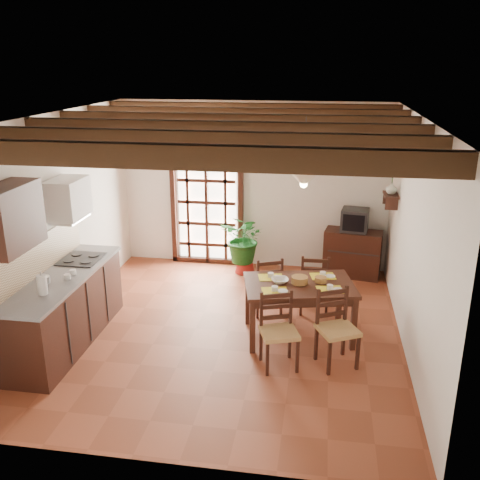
% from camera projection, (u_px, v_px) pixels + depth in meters
% --- Properties ---
extents(ground_plane, '(5.00, 5.00, 0.00)m').
position_uv_depth(ground_plane, '(228.00, 331.00, 7.10)').
color(ground_plane, brown).
extents(room_shell, '(4.52, 5.02, 2.81)m').
position_uv_depth(room_shell, '(227.00, 198.00, 6.52)').
color(room_shell, silver).
rests_on(room_shell, ground_plane).
extents(ceiling_beams, '(4.50, 4.34, 0.20)m').
position_uv_depth(ceiling_beams, '(226.00, 126.00, 6.24)').
color(ceiling_beams, black).
rests_on(ceiling_beams, room_shell).
extents(french_door, '(1.26, 0.11, 2.32)m').
position_uv_depth(french_door, '(207.00, 198.00, 9.13)').
color(french_door, white).
rests_on(french_door, ground_plane).
extents(kitchen_counter, '(0.64, 2.25, 1.38)m').
position_uv_depth(kitchen_counter, '(65.00, 308.00, 6.68)').
color(kitchen_counter, black).
rests_on(kitchen_counter, ground_plane).
extents(upper_cabinet, '(0.35, 0.80, 0.70)m').
position_uv_depth(upper_cabinet, '(10.00, 218.00, 5.60)').
color(upper_cabinet, black).
rests_on(upper_cabinet, room_shell).
extents(range_hood, '(0.38, 0.60, 0.54)m').
position_uv_depth(range_hood, '(68.00, 199.00, 6.80)').
color(range_hood, white).
rests_on(range_hood, room_shell).
extents(counter_items, '(0.50, 1.43, 0.25)m').
position_uv_depth(counter_items, '(65.00, 270.00, 6.61)').
color(counter_items, black).
rests_on(counter_items, kitchen_counter).
extents(dining_table, '(1.52, 1.15, 0.74)m').
position_uv_depth(dining_table, '(299.00, 290.00, 6.78)').
color(dining_table, '#3B1C13').
rests_on(dining_table, ground_plane).
extents(chair_near_left, '(0.52, 0.51, 0.89)m').
position_uv_depth(chair_near_left, '(279.00, 344.00, 6.22)').
color(chair_near_left, '#B3874C').
rests_on(chair_near_left, ground_plane).
extents(chair_near_right, '(0.56, 0.55, 0.92)m').
position_uv_depth(chair_near_right, '(336.00, 342.00, 6.25)').
color(chair_near_right, '#B3874C').
rests_on(chair_near_right, ground_plane).
extents(chair_far_left, '(0.51, 0.50, 0.86)m').
position_uv_depth(chair_far_left, '(266.00, 295.00, 7.54)').
color(chair_far_left, '#B3874C').
rests_on(chair_far_left, ground_plane).
extents(chair_far_right, '(0.42, 0.40, 0.89)m').
position_uv_depth(chair_far_right, '(314.00, 293.00, 7.57)').
color(chair_far_right, '#B3874C').
rests_on(chair_far_right, ground_plane).
extents(table_setting, '(0.99, 0.66, 0.09)m').
position_uv_depth(table_setting, '(299.00, 282.00, 6.74)').
color(table_setting, gold).
rests_on(table_setting, dining_table).
extents(table_bowl, '(0.26, 0.26, 0.05)m').
position_uv_depth(table_bowl, '(280.00, 280.00, 6.77)').
color(table_bowl, white).
rests_on(table_bowl, dining_table).
extents(sideboard, '(0.97, 0.55, 0.78)m').
position_uv_depth(sideboard, '(352.00, 253.00, 8.81)').
color(sideboard, black).
rests_on(sideboard, ground_plane).
extents(crt_tv, '(0.47, 0.44, 0.36)m').
position_uv_depth(crt_tv, '(355.00, 220.00, 8.62)').
color(crt_tv, black).
rests_on(crt_tv, sideboard).
extents(fuse_box, '(0.25, 0.03, 0.32)m').
position_uv_depth(fuse_box, '(345.00, 168.00, 8.64)').
color(fuse_box, white).
rests_on(fuse_box, room_shell).
extents(plant_pot, '(0.34, 0.34, 0.21)m').
position_uv_depth(plant_pot, '(245.00, 266.00, 9.02)').
color(plant_pot, maroon).
rests_on(plant_pot, ground_plane).
extents(potted_plant, '(2.44, 2.27, 2.20)m').
position_uv_depth(potted_plant, '(245.00, 240.00, 8.87)').
color(potted_plant, '#144C19').
rests_on(potted_plant, ground_plane).
extents(wall_shelf, '(0.20, 0.42, 0.20)m').
position_uv_depth(wall_shelf, '(391.00, 198.00, 7.79)').
color(wall_shelf, black).
rests_on(wall_shelf, room_shell).
extents(shelf_vase, '(0.15, 0.15, 0.15)m').
position_uv_depth(shelf_vase, '(392.00, 188.00, 7.75)').
color(shelf_vase, '#B2BFB2').
rests_on(shelf_vase, wall_shelf).
extents(shelf_flowers, '(0.14, 0.14, 0.36)m').
position_uv_depth(shelf_flowers, '(393.00, 174.00, 7.68)').
color(shelf_flowers, gold).
rests_on(shelf_flowers, shelf_vase).
extents(framed_picture, '(0.03, 0.32, 0.32)m').
position_uv_depth(framed_picture, '(400.00, 161.00, 7.61)').
color(framed_picture, brown).
rests_on(framed_picture, room_shell).
extents(pendant_lamp, '(0.36, 0.36, 0.84)m').
position_uv_depth(pendant_lamp, '(304.00, 178.00, 6.41)').
color(pendant_lamp, black).
rests_on(pendant_lamp, room_shell).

